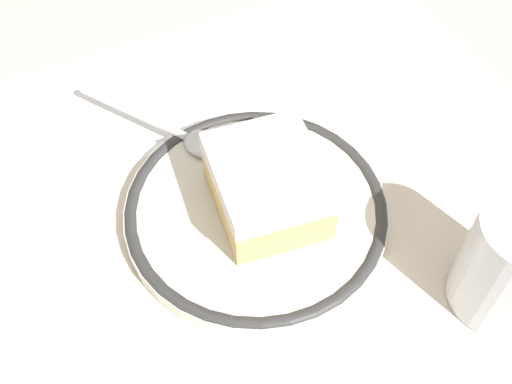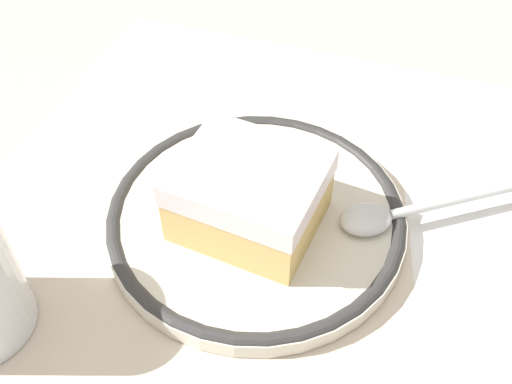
% 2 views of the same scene
% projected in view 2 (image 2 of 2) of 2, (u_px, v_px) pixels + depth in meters
% --- Properties ---
extents(ground_plane, '(2.40, 2.40, 0.00)m').
position_uv_depth(ground_plane, '(271.00, 260.00, 0.40)').
color(ground_plane, '#B7B2A8').
extents(placemat, '(0.48, 0.43, 0.00)m').
position_uv_depth(placemat, '(271.00, 260.00, 0.39)').
color(placemat, beige).
rests_on(placemat, ground_plane).
extents(plate, '(0.20, 0.20, 0.01)m').
position_uv_depth(plate, '(256.00, 217.00, 0.41)').
color(plate, silver).
rests_on(plate, placemat).
extents(cake_slice, '(0.09, 0.10, 0.05)m').
position_uv_depth(cake_slice, '(249.00, 195.00, 0.38)').
color(cake_slice, '#DBB76B').
rests_on(cake_slice, plate).
extents(spoon, '(0.10, 0.13, 0.01)m').
position_uv_depth(spoon, '(400.00, 212.00, 0.40)').
color(spoon, silver).
rests_on(spoon, plate).
extents(napkin, '(0.13, 0.15, 0.00)m').
position_uv_depth(napkin, '(504.00, 231.00, 0.41)').
color(napkin, white).
rests_on(napkin, placemat).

